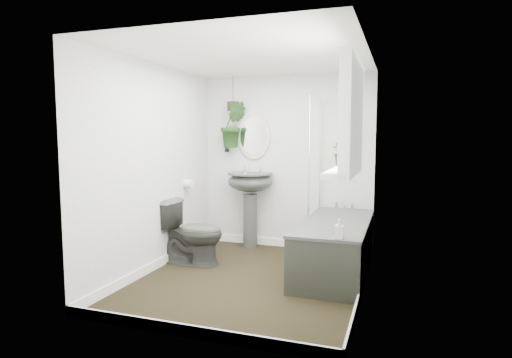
% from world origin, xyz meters
% --- Properties ---
extents(floor, '(2.30, 2.80, 0.02)m').
position_xyz_m(floor, '(0.00, 0.00, -0.01)').
color(floor, black).
rests_on(floor, ground).
extents(ceiling, '(2.30, 2.80, 0.02)m').
position_xyz_m(ceiling, '(0.00, 0.00, 2.31)').
color(ceiling, white).
rests_on(ceiling, ground).
extents(wall_back, '(2.30, 0.02, 2.30)m').
position_xyz_m(wall_back, '(0.00, 1.41, 1.15)').
color(wall_back, silver).
rests_on(wall_back, ground).
extents(wall_front, '(2.30, 0.02, 2.30)m').
position_xyz_m(wall_front, '(0.00, -1.41, 1.15)').
color(wall_front, silver).
rests_on(wall_front, ground).
extents(wall_left, '(0.02, 2.80, 2.30)m').
position_xyz_m(wall_left, '(-1.16, 0.00, 1.15)').
color(wall_left, silver).
rests_on(wall_left, ground).
extents(wall_right, '(0.02, 2.80, 2.30)m').
position_xyz_m(wall_right, '(1.16, 0.00, 1.15)').
color(wall_right, silver).
rests_on(wall_right, ground).
extents(skirting, '(2.30, 2.80, 0.10)m').
position_xyz_m(skirting, '(0.00, 0.00, 0.05)').
color(skirting, white).
rests_on(skirting, floor).
extents(bathtub, '(0.72, 1.72, 0.58)m').
position_xyz_m(bathtub, '(0.80, 0.50, 0.29)').
color(bathtub, '#393B36').
rests_on(bathtub, floor).
extents(bath_screen, '(0.04, 0.72, 1.40)m').
position_xyz_m(bath_screen, '(0.47, 0.99, 1.28)').
color(bath_screen, silver).
rests_on(bath_screen, bathtub).
extents(shower_box, '(0.20, 0.10, 0.35)m').
position_xyz_m(shower_box, '(0.80, 1.34, 1.55)').
color(shower_box, white).
rests_on(shower_box, wall_back).
extents(oval_mirror, '(0.46, 0.03, 0.62)m').
position_xyz_m(oval_mirror, '(-0.45, 1.37, 1.50)').
color(oval_mirror, beige).
rests_on(oval_mirror, wall_back).
extents(wall_sconce, '(0.04, 0.04, 0.22)m').
position_xyz_m(wall_sconce, '(-0.85, 1.36, 1.40)').
color(wall_sconce, black).
rests_on(wall_sconce, wall_back).
extents(toilet_roll_holder, '(0.11, 0.11, 0.11)m').
position_xyz_m(toilet_roll_holder, '(-1.10, 0.70, 0.90)').
color(toilet_roll_holder, white).
rests_on(toilet_roll_holder, wall_left).
extents(window_recess, '(0.08, 1.00, 0.90)m').
position_xyz_m(window_recess, '(1.09, -0.70, 1.65)').
color(window_recess, white).
rests_on(window_recess, wall_right).
extents(window_sill, '(0.18, 1.00, 0.04)m').
position_xyz_m(window_sill, '(1.02, -0.70, 1.23)').
color(window_sill, white).
rests_on(window_sill, wall_right).
extents(window_blinds, '(0.01, 0.86, 0.76)m').
position_xyz_m(window_blinds, '(1.04, -0.70, 1.65)').
color(window_blinds, white).
rests_on(window_blinds, wall_right).
extents(toilet, '(0.76, 0.44, 0.76)m').
position_xyz_m(toilet, '(-0.85, 0.30, 0.38)').
color(toilet, '#393B36').
rests_on(toilet, floor).
extents(pedestal_sink, '(0.66, 0.58, 1.03)m').
position_xyz_m(pedestal_sink, '(-0.45, 1.22, 0.51)').
color(pedestal_sink, '#393B36').
rests_on(pedestal_sink, floor).
extents(sill_plant, '(0.30, 0.28, 0.26)m').
position_xyz_m(sill_plant, '(0.99, -0.40, 1.38)').
color(sill_plant, black).
rests_on(sill_plant, window_sill).
extents(hanging_plant, '(0.43, 0.40, 0.62)m').
position_xyz_m(hanging_plant, '(-0.70, 1.25, 1.65)').
color(hanging_plant, black).
rests_on(hanging_plant, ceiling).
extents(soap_bottle, '(0.08, 0.09, 0.18)m').
position_xyz_m(soap_bottle, '(0.95, -0.29, 0.67)').
color(soap_bottle, '#2D2727').
rests_on(soap_bottle, bathtub).
extents(hanging_pot, '(0.16, 0.16, 0.12)m').
position_xyz_m(hanging_pot, '(-0.70, 1.25, 1.90)').
color(hanging_pot, black).
rests_on(hanging_pot, ceiling).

